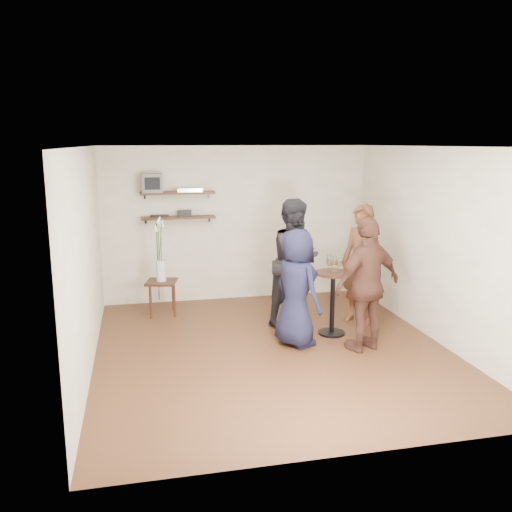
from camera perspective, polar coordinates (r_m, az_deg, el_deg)
The scene contains 18 objects.
room at distance 6.79m, azimuth 1.83°, elevation 0.40°, with size 4.58×5.08×2.68m.
shelf_upper at distance 8.88m, azimuth -8.26°, elevation 6.59°, with size 1.20×0.25×0.04m, color black.
shelf_lower at distance 8.93m, azimuth -8.19°, elevation 4.03°, with size 1.20×0.25×0.04m, color black.
crt_monitor at distance 8.85m, azimuth -10.88°, elevation 7.57°, with size 0.32×0.30×0.30m, color #59595B.
dvd_deck at distance 8.90m, azimuth -7.03°, elevation 6.94°, with size 0.40×0.24×0.06m, color silver.
radio at distance 8.93m, azimuth -7.54°, elevation 4.49°, with size 0.22×0.10×0.10m, color black.
power_strip at distance 8.96m, azimuth -10.14°, elevation 4.20°, with size 0.30×0.05×0.03m, color black.
side_table at distance 8.57m, azimuth -9.91°, elevation -3.17°, with size 0.54×0.54×0.54m.
vase_lilies at distance 8.48m, azimuth -10.01°, elevation -0.44°, with size 0.20×0.21×1.04m.
drinks_table at distance 7.63m, azimuth 8.07°, elevation -4.01°, with size 0.49×0.49×0.90m.
wine_glass_fl at distance 7.45m, azimuth 7.79°, elevation -0.65°, with size 0.07×0.07×0.22m.
wine_glass_fr at distance 7.51m, azimuth 8.74°, elevation -0.68°, with size 0.07×0.07×0.20m.
wine_glass_bl at distance 7.56m, azimuth 7.71°, elevation -0.43°, with size 0.07×0.07×0.22m.
wine_glass_br at distance 7.52m, azimuth 8.24°, elevation -0.55°, with size 0.07×0.07×0.22m.
person_plaid at distance 8.09m, azimuth 11.00°, elevation -0.90°, with size 0.65×0.43×1.78m, color maroon.
person_dark at distance 7.95m, azimuth 4.22°, elevation -0.65°, with size 0.90×0.70×1.86m, color black.
person_navy at distance 7.12m, azimuth 4.30°, elevation -3.37°, with size 0.76×0.50×1.56m, color black.
person_brown at distance 7.06m, azimuth 11.66°, elevation -2.97°, with size 1.02×0.42×1.74m, color #48281F.
Camera 1 is at (-1.64, -6.45, 2.65)m, focal length 38.00 mm.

